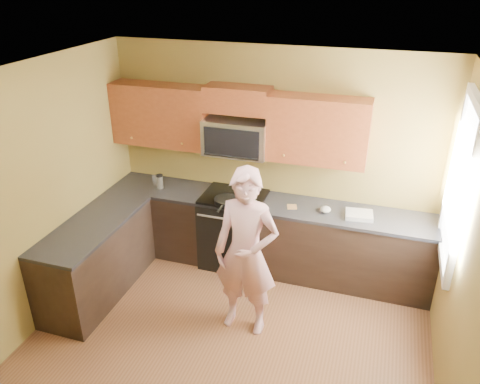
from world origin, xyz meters
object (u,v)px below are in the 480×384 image
at_px(woman, 246,253).
at_px(butter_tub, 251,207).
at_px(frying_pan, 227,203).
at_px(travel_mug, 160,188).
at_px(microwave, 237,154).
at_px(stove, 234,229).

distance_m(woman, butter_tub, 0.96).
distance_m(frying_pan, butter_tub, 0.29).
bearing_deg(woman, frying_pan, 122.20).
bearing_deg(travel_mug, butter_tub, -6.82).
bearing_deg(frying_pan, microwave, 87.90).
bearing_deg(stove, butter_tub, -32.94).
distance_m(microwave, butter_tub, 0.66).
distance_m(woman, frying_pan, 1.02).
relative_size(microwave, butter_tub, 5.54).
relative_size(frying_pan, butter_tub, 3.75).
relative_size(stove, microwave, 1.25).
height_order(microwave, frying_pan, microwave).
xyz_separation_m(frying_pan, travel_mug, (-0.96, 0.20, -0.03)).
xyz_separation_m(stove, travel_mug, (-0.98, -0.02, 0.45)).
distance_m(frying_pan, travel_mug, 0.99).
distance_m(microwave, woman, 1.44).
bearing_deg(microwave, woman, -67.89).
bearing_deg(butter_tub, microwave, 131.89).
height_order(stove, butter_tub, butter_tub).
xyz_separation_m(stove, butter_tub, (0.27, -0.17, 0.45)).
bearing_deg(butter_tub, woman, -76.02).
bearing_deg(butter_tub, travel_mug, 173.18).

